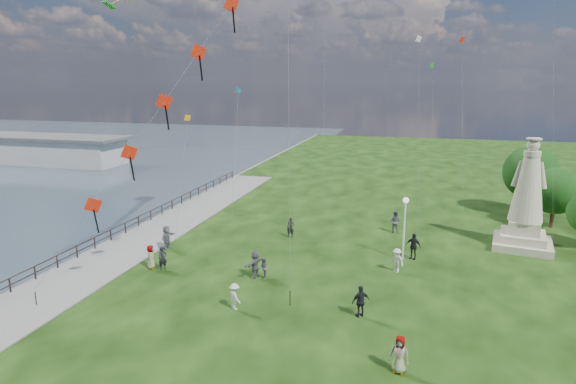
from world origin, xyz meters
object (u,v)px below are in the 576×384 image
(person_2, at_px, (235,297))
(person_7, at_px, (395,221))
(pier_pavilion, at_px, (39,149))
(person_10, at_px, (151,257))
(person_3, at_px, (361,301))
(person_11, at_px, (255,264))
(lamppost, at_px, (405,215))
(person_1, at_px, (263,268))
(person_6, at_px, (291,228))
(person_8, at_px, (397,260))
(person_0, at_px, (163,258))
(person_4, at_px, (399,354))
(statue, at_px, (526,207))
(person_9, at_px, (413,246))
(person_5, at_px, (167,237))

(person_2, relative_size, person_7, 0.80)
(pier_pavilion, distance_m, person_10, 55.31)
(person_3, height_order, person_11, person_11)
(lamppost, height_order, person_1, lamppost)
(person_6, relative_size, person_10, 1.00)
(person_7, bearing_deg, person_2, 81.66)
(person_3, height_order, person_8, person_3)
(person_1, bearing_deg, person_8, 91.43)
(person_8, bearing_deg, pier_pavilion, -173.67)
(person_10, bearing_deg, pier_pavilion, 28.50)
(person_11, bearing_deg, person_8, 128.07)
(person_0, height_order, person_8, person_8)
(person_4, height_order, person_10, person_4)
(statue, bearing_deg, person_10, -146.67)
(statue, relative_size, person_9, 4.39)
(statue, relative_size, person_0, 5.26)
(statue, distance_m, person_10, 28.01)
(person_2, relative_size, person_6, 0.91)
(person_8, bearing_deg, person_11, -123.60)
(person_2, relative_size, person_3, 0.85)
(person_6, height_order, person_10, person_6)
(lamppost, bearing_deg, person_0, -158.30)
(person_1, relative_size, person_7, 0.75)
(person_3, bearing_deg, person_7, -130.24)
(person_1, xyz_separation_m, person_6, (-0.49, 8.65, 0.12))
(statue, height_order, person_10, statue)
(person_2, height_order, person_11, person_11)
(person_8, bearing_deg, person_9, 105.77)
(statue, height_order, person_11, statue)
(person_1, relative_size, person_10, 0.86)
(person_11, bearing_deg, person_0, -69.57)
(pier_pavilion, bearing_deg, person_0, -40.22)
(person_3, xyz_separation_m, person_9, (2.58, 9.82, 0.06))
(person_2, height_order, person_10, person_10)
(person_5, bearing_deg, person_10, -166.04)
(person_3, bearing_deg, person_8, -139.42)
(person_8, distance_m, person_9, 3.02)
(person_0, distance_m, person_8, 15.90)
(lamppost, height_order, person_5, lamppost)
(person_9, bearing_deg, pier_pavilion, 174.55)
(person_3, xyz_separation_m, person_4, (2.28, -4.72, -0.03))
(lamppost, height_order, person_11, lamppost)
(person_0, bearing_deg, person_10, 138.46)
(pier_pavilion, relative_size, person_9, 15.50)
(pier_pavilion, relative_size, person_0, 18.56)
(person_4, xyz_separation_m, person_10, (-17.04, 7.83, -0.04))
(person_5, height_order, person_11, person_5)
(person_9, distance_m, person_11, 11.74)
(lamppost, bearing_deg, person_2, -130.29)
(person_6, bearing_deg, lamppost, -17.77)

